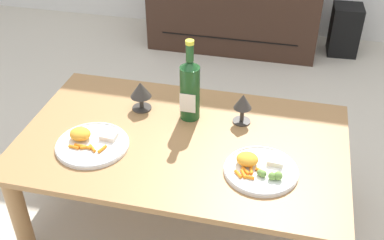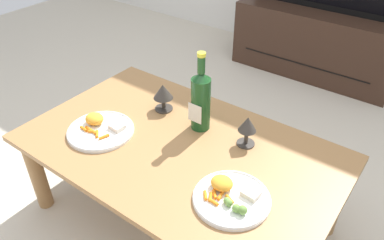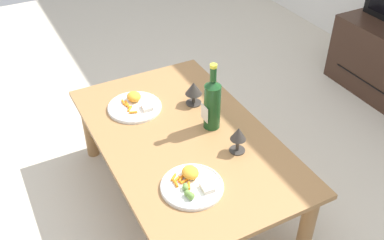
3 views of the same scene
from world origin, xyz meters
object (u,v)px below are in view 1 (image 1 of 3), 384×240
object	(u,v)px
goblet_left	(141,91)
dinner_plate_right	(260,169)
dinner_plate_left	(91,143)
floor_speaker	(345,30)
wine_bottle	(190,88)
goblet_right	(243,104)
tv_stand	(235,13)
dining_table	(182,151)

from	to	relation	value
goblet_left	dinner_plate_right	distance (m)	0.63
dinner_plate_right	dinner_plate_left	bearing A→B (deg)	179.80
floor_speaker	dinner_plate_right	xyz separation A→B (m)	(-0.40, -1.94, 0.27)
wine_bottle	goblet_right	xyz separation A→B (m)	(0.22, 0.01, -0.05)
floor_speaker	dinner_plate_right	distance (m)	2.00
floor_speaker	tv_stand	bearing A→B (deg)	179.64
wine_bottle	tv_stand	bearing A→B (deg)	92.07
goblet_right	dinner_plate_left	bearing A→B (deg)	-151.73
goblet_right	floor_speaker	bearing A→B (deg)	72.87
dining_table	wine_bottle	distance (m)	0.26
dinner_plate_right	dining_table	bearing A→B (deg)	158.80
tv_stand	dinner_plate_left	world-z (taller)	same
dining_table	dinner_plate_right	world-z (taller)	dinner_plate_right
dining_table	dinner_plate_right	xyz separation A→B (m)	(0.32, -0.13, 0.08)
dinner_plate_right	goblet_left	bearing A→B (deg)	151.54
dining_table	dinner_plate_right	bearing A→B (deg)	-21.20
goblet_right	dinner_plate_left	size ratio (longest dim) A/B	0.47
floor_speaker	goblet_right	bearing A→B (deg)	-110.17
tv_stand	dinner_plate_right	distance (m)	1.96
wine_bottle	goblet_right	distance (m)	0.23
dining_table	wine_bottle	size ratio (longest dim) A/B	3.65
floor_speaker	dinner_plate_right	size ratio (longest dim) A/B	1.30
goblet_left	dinner_plate_left	size ratio (longest dim) A/B	0.46
goblet_left	dinner_plate_left	xyz separation A→B (m)	(-0.11, -0.29, -0.08)
tv_stand	wine_bottle	distance (m)	1.66
floor_speaker	goblet_right	xyz separation A→B (m)	(-0.51, -1.65, 0.35)
floor_speaker	dinner_plate_left	bearing A→B (deg)	-121.56
wine_bottle	dinner_plate_left	xyz separation A→B (m)	(-0.33, -0.28, -0.13)
tv_stand	wine_bottle	xyz separation A→B (m)	(0.06, -1.62, 0.33)
tv_stand	goblet_right	world-z (taller)	goblet_right
dining_table	goblet_right	size ratio (longest dim) A/B	9.67
dinner_plate_right	wine_bottle	bearing A→B (deg)	139.25
tv_stand	dinner_plate_right	world-z (taller)	tv_stand
wine_bottle	dining_table	bearing A→B (deg)	-87.90
tv_stand	floor_speaker	bearing A→B (deg)	2.68
tv_stand	goblet_right	size ratio (longest dim) A/B	8.90
floor_speaker	goblet_left	size ratio (longest dim) A/B	2.69
wine_bottle	goblet_left	world-z (taller)	wine_bottle
floor_speaker	goblet_right	size ratio (longest dim) A/B	2.63
dinner_plate_left	wine_bottle	bearing A→B (deg)	40.52
dinner_plate_right	goblet_right	bearing A→B (deg)	110.29
wine_bottle	dinner_plate_left	bearing A→B (deg)	-139.48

